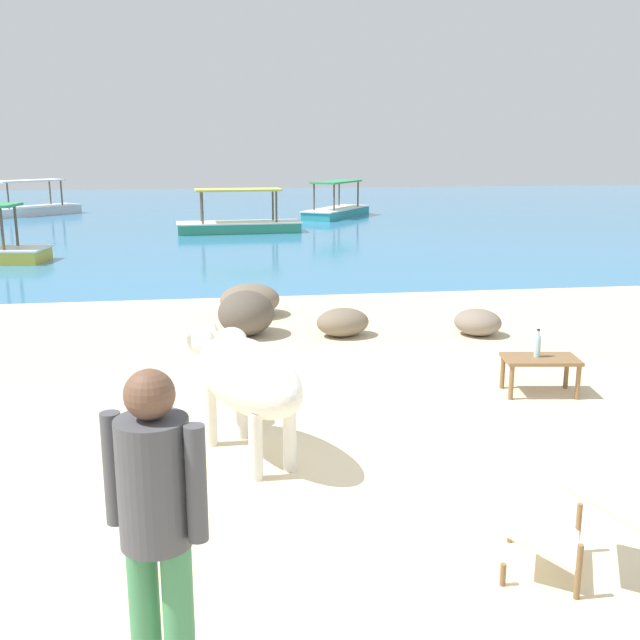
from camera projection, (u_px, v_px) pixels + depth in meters
sand_beach at (424, 464)px, 6.11m from camera, size 18.00×14.00×0.04m
water_surface at (256, 217)px, 27.30m from camera, size 60.00×36.00×0.03m
cow at (244, 375)px, 6.08m from camera, size 1.14×1.85×1.06m
low_bench_table at (540, 363)px, 7.70m from camera, size 0.81×0.54×0.39m
bottle at (537, 346)px, 7.68m from camera, size 0.07×0.07×0.30m
deck_chair_far at (572, 515)px, 4.43m from camera, size 0.92×0.82×0.68m
person_standing at (156, 516)px, 3.26m from camera, size 0.46×0.32×1.62m
shore_rock_large at (343, 322)px, 10.08m from camera, size 0.84×0.73×0.38m
shore_rock_medium at (478, 322)px, 10.12m from camera, size 0.87×0.87×0.36m
shore_rock_small at (250, 300)px, 11.29m from camera, size 1.26×1.25×0.48m
shore_rock_flat at (246, 313)px, 10.11m from camera, size 0.87×0.93×0.61m
boat_white at (31, 208)px, 27.71m from camera, size 3.46×3.36×1.29m
boat_green at (239, 223)px, 22.18m from camera, size 3.73×1.34×1.29m
boat_teal at (337, 209)px, 26.95m from camera, size 3.00×3.70×1.29m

